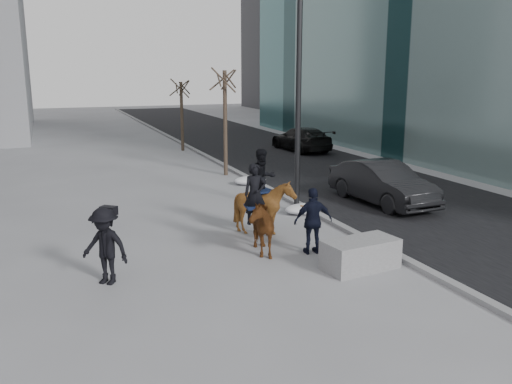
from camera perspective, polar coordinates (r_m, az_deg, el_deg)
name	(u,v)px	position (r m, az deg, el deg)	size (l,w,h in m)	color
ground	(273,259)	(13.87, 1.82, -7.09)	(120.00, 120.00, 0.00)	gray
road	(327,172)	(25.55, 7.45, 2.08)	(8.00, 90.00, 0.01)	black
curb	(247,177)	(23.90, -0.99, 1.58)	(0.25, 90.00, 0.12)	gray
planter	(360,254)	(13.36, 10.93, -6.45)	(1.82, 0.91, 0.73)	gray
car_near	(382,183)	(19.78, 13.16, 0.93)	(1.61, 4.61, 1.52)	black
car_far	(301,139)	(32.12, 4.78, 5.59)	(1.96, 4.82, 1.40)	black
tree_near	(225,118)	(24.38, -3.26, 7.80)	(1.20, 1.20, 5.19)	#382B21
tree_far	(182,113)	(32.21, -7.82, 8.26)	(1.20, 1.20, 4.44)	#35271F
mounted_left	(257,220)	(14.11, 0.07, -2.99)	(1.06, 1.91, 2.35)	#4A2A0E
mounted_right	(264,201)	(15.62, 0.86, -0.94)	(1.53, 1.67, 2.50)	#4B270F
feeder	(313,221)	(14.12, 6.04, -3.05)	(1.08, 0.92, 1.75)	black
camera_crew	(105,246)	(12.54, -15.60, -5.48)	(1.28, 1.23, 1.75)	black
lamppost	(297,60)	(17.99, 4.29, 13.66)	(0.25, 2.17, 9.09)	black
snow_piles	(272,192)	(20.53, 1.69, 0.02)	(1.38, 5.90, 0.35)	white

